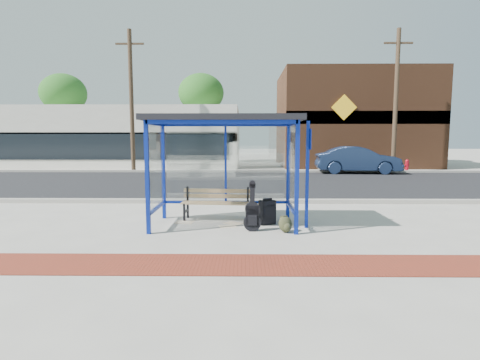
{
  "coord_description": "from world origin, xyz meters",
  "views": [
    {
      "loc": [
        0.45,
        -8.19,
        1.94
      ],
      "look_at": [
        0.35,
        0.2,
        1.0
      ],
      "focal_mm": 28.0,
      "sensor_mm": 36.0,
      "label": 1
    }
  ],
  "objects_px": {
    "bench": "(217,201)",
    "backpack": "(286,225)",
    "parked_car": "(358,160)",
    "guitar_bag": "(252,214)",
    "fire_hydrant": "(407,165)",
    "suitcase": "(267,212)"
  },
  "relations": [
    {
      "from": "suitcase",
      "to": "parked_car",
      "type": "relative_size",
      "value": 0.13
    },
    {
      "from": "suitcase",
      "to": "fire_hydrant",
      "type": "height_order",
      "value": "fire_hydrant"
    },
    {
      "from": "guitar_bag",
      "to": "parked_car",
      "type": "distance_m",
      "value": 14.39
    },
    {
      "from": "backpack",
      "to": "fire_hydrant",
      "type": "relative_size",
      "value": 0.48
    },
    {
      "from": "parked_car",
      "to": "guitar_bag",
      "type": "bearing_deg",
      "value": 158.54
    },
    {
      "from": "guitar_bag",
      "to": "backpack",
      "type": "relative_size",
      "value": 2.92
    },
    {
      "from": "guitar_bag",
      "to": "fire_hydrant",
      "type": "relative_size",
      "value": 1.41
    },
    {
      "from": "parked_car",
      "to": "backpack",
      "type": "bearing_deg",
      "value": 161.24
    },
    {
      "from": "bench",
      "to": "backpack",
      "type": "bearing_deg",
      "value": -33.76
    },
    {
      "from": "suitcase",
      "to": "bench",
      "type": "bearing_deg",
      "value": 133.42
    },
    {
      "from": "backpack",
      "to": "parked_car",
      "type": "bearing_deg",
      "value": 49.28
    },
    {
      "from": "bench",
      "to": "suitcase",
      "type": "bearing_deg",
      "value": -17.31
    },
    {
      "from": "guitar_bag",
      "to": "backpack",
      "type": "xyz_separation_m",
      "value": [
        0.69,
        -0.11,
        -0.2
      ]
    },
    {
      "from": "bench",
      "to": "suitcase",
      "type": "distance_m",
      "value": 1.28
    },
    {
      "from": "parked_car",
      "to": "suitcase",
      "type": "bearing_deg",
      "value": 158.78
    },
    {
      "from": "suitcase",
      "to": "parked_car",
      "type": "bearing_deg",
      "value": 40.76
    },
    {
      "from": "guitar_bag",
      "to": "backpack",
      "type": "bearing_deg",
      "value": -10.06
    },
    {
      "from": "backpack",
      "to": "fire_hydrant",
      "type": "height_order",
      "value": "fire_hydrant"
    },
    {
      "from": "guitar_bag",
      "to": "parked_car",
      "type": "height_order",
      "value": "parked_car"
    },
    {
      "from": "bench",
      "to": "fire_hydrant",
      "type": "xyz_separation_m",
      "value": [
        10.06,
        12.9,
        -0.06
      ]
    },
    {
      "from": "parked_car",
      "to": "fire_hydrant",
      "type": "xyz_separation_m",
      "value": [
        3.14,
        0.96,
        -0.36
      ]
    },
    {
      "from": "suitcase",
      "to": "fire_hydrant",
      "type": "distance_m",
      "value": 16.05
    }
  ]
}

